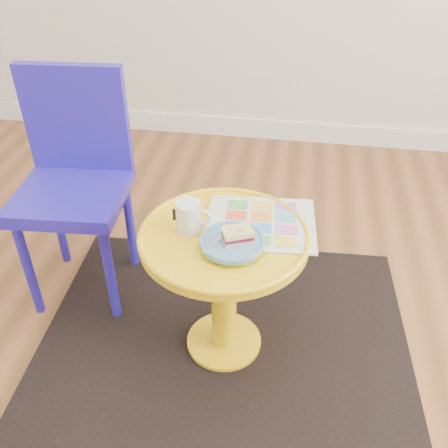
% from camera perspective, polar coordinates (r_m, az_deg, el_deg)
% --- Properties ---
extents(floor, '(4.00, 4.00, 0.00)m').
position_cam_1_polar(floor, '(1.63, -0.48, -22.60)').
color(floor, brown).
rests_on(floor, ground).
extents(room_walls, '(4.00, 4.00, 4.00)m').
position_cam_1_polar(room_walls, '(2.54, -19.19, 2.15)').
color(room_walls, silver).
rests_on(room_walls, ground).
extents(rug, '(1.35, 1.17, 0.01)m').
position_cam_1_polar(rug, '(1.83, 0.00, -13.39)').
color(rug, black).
rests_on(rug, ground).
extents(side_table, '(0.51, 0.51, 0.49)m').
position_cam_1_polar(side_table, '(1.58, 0.00, -5.20)').
color(side_table, yellow).
rests_on(side_table, ground).
extents(chair, '(0.40, 0.40, 0.85)m').
position_cam_1_polar(chair, '(1.88, -16.67, 5.61)').
color(chair, '#251BB0').
rests_on(chair, ground).
extents(newspaper, '(0.35, 0.31, 0.01)m').
position_cam_1_polar(newspaper, '(1.54, 4.22, 0.10)').
color(newspaper, silver).
rests_on(newspaper, side_table).
extents(mug, '(0.11, 0.08, 0.10)m').
position_cam_1_polar(mug, '(1.48, -3.99, 0.91)').
color(mug, white).
rests_on(mug, side_table).
extents(plate, '(0.19, 0.19, 0.02)m').
position_cam_1_polar(plate, '(1.43, 0.93, -2.16)').
color(plate, '#538CAF').
rests_on(plate, newspaper).
extents(cake_slice, '(0.10, 0.09, 0.04)m').
position_cam_1_polar(cake_slice, '(1.42, 1.57, -1.25)').
color(cake_slice, '#D3BC8C').
rests_on(cake_slice, plate).
extents(fork, '(0.08, 0.13, 0.00)m').
position_cam_1_polar(fork, '(1.43, -0.45, -1.63)').
color(fork, silver).
rests_on(fork, plate).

